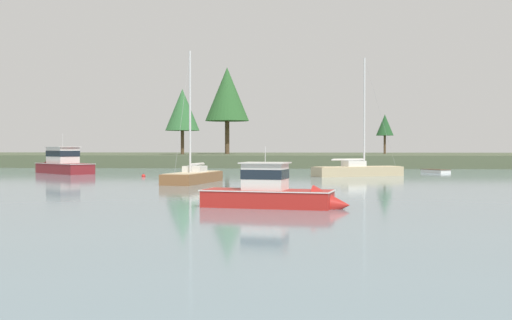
# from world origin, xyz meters

# --- Properties ---
(far_shore_bank) EXTENTS (198.47, 48.52, 1.73)m
(far_shore_bank) POSITION_xyz_m (0.00, 103.33, 0.87)
(far_shore_bank) COLOR #4C563D
(far_shore_bank) RESTS_ON ground
(cruiser_red) EXTENTS (7.23, 3.24, 3.60)m
(cruiser_red) POSITION_xyz_m (8.57, 24.94, 0.47)
(cruiser_red) COLOR #B2231E
(cruiser_red) RESTS_ON ground
(sailboat_wood) EXTENTS (3.75, 8.44, 10.97)m
(sailboat_wood) POSITION_xyz_m (0.83, 44.98, 0.24)
(sailboat_wood) COLOR brown
(sailboat_wood) RESTS_ON ground
(dinghy_white) EXTENTS (3.00, 3.80, 0.53)m
(dinghy_white) POSITION_xyz_m (24.20, 66.86, 0.13)
(dinghy_white) COLOR white
(dinghy_white) RESTS_ON ground
(sailboat_sand) EXTENTS (9.21, 6.10, 12.27)m
(sailboat_sand) POSITION_xyz_m (14.85, 57.75, 0.27)
(sailboat_sand) COLOR tan
(sailboat_sand) RESTS_ON ground
(cruiser_maroon) EXTENTS (8.91, 8.44, 5.35)m
(cruiser_maroon) POSITION_xyz_m (-16.99, 62.32, 0.72)
(cruiser_maroon) COLOR maroon
(cruiser_maroon) RESTS_ON ground
(mooring_buoy_red) EXTENTS (0.38, 0.38, 0.43)m
(mooring_buoy_red) POSITION_xyz_m (-5.78, 54.78, 0.07)
(mooring_buoy_red) COLOR red
(mooring_buoy_red) RESTS_ON ground
(shore_tree_far_left) EXTENTS (2.92, 2.92, 6.66)m
(shore_tree_far_left) POSITION_xyz_m (23.07, 103.28, 6.55)
(shore_tree_far_left) COLOR brown
(shore_tree_far_left) RESTS_ON far_shore_bank
(shore_tree_inland_b) EXTENTS (7.19, 7.19, 14.22)m
(shore_tree_inland_b) POSITION_xyz_m (-3.12, 98.08, 11.50)
(shore_tree_inland_b) COLOR brown
(shore_tree_inland_b) RESTS_ON far_shore_bank
(shore_tree_right_mid) EXTENTS (5.29, 5.29, 10.16)m
(shore_tree_right_mid) POSITION_xyz_m (-9.32, 91.82, 8.63)
(shore_tree_right_mid) COLOR brown
(shore_tree_right_mid) RESTS_ON far_shore_bank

